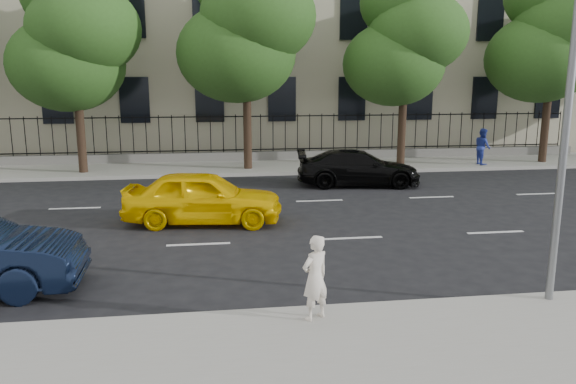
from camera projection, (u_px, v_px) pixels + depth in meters
name	position (u px, v px, depth m)	size (l,w,h in m)	color
ground	(381.00, 270.00, 12.31)	(120.00, 120.00, 0.00)	black
near_sidewalk	(460.00, 356.00, 8.41)	(60.00, 4.00, 0.15)	gray
far_sidewalk	(290.00, 166.00, 25.86)	(60.00, 4.00, 0.15)	gray
lane_markings	(334.00, 217.00, 16.91)	(49.60, 4.62, 0.01)	silver
iron_fence	(285.00, 149.00, 27.39)	(30.00, 0.50, 2.20)	slate
street_light	(558.00, 20.00, 9.87)	(0.25, 3.32, 8.05)	slate
tree_b	(75.00, 34.00, 22.84)	(5.53, 5.12, 8.97)	#382619
tree_c	(247.00, 21.00, 23.67)	(5.89, 5.50, 9.80)	#382619
tree_d	(405.00, 37.00, 24.74)	(5.34, 4.94, 8.84)	#382619
tree_e	(553.00, 30.00, 25.61)	(5.71, 5.31, 9.46)	#382619
yellow_taxi	(203.00, 197.00, 16.08)	(1.81, 4.50, 1.53)	#FFCB00
black_sedan	(358.00, 168.00, 21.61)	(1.92, 4.71, 1.37)	black
woman_near	(315.00, 278.00, 9.39)	(0.54, 0.35, 1.47)	silver
pedestrian_far	(483.00, 146.00, 25.73)	(0.81, 0.63, 1.66)	#253595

